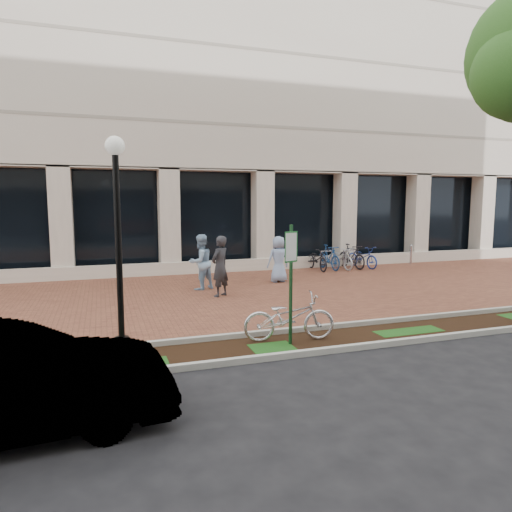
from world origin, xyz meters
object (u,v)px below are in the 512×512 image
object	(u,v)px
pedestrian_right	(278,259)
bike_rack_cluster	(340,258)
locked_bicycle	(289,317)
pedestrian_left	(220,266)
pedestrian_mid	(201,262)
parking_sign	(291,269)
lamppost	(118,233)
bollard	(411,254)

from	to	relation	value
pedestrian_right	bike_rack_cluster	bearing A→B (deg)	-153.36
locked_bicycle	pedestrian_right	world-z (taller)	pedestrian_right
pedestrian_left	pedestrian_mid	size ratio (longest dim) A/B	1.02
parking_sign	lamppost	world-z (taller)	lamppost
locked_bicycle	pedestrian_right	bearing A→B (deg)	-8.73
lamppost	pedestrian_mid	world-z (taller)	lamppost
locked_bicycle	pedestrian_left	bearing A→B (deg)	14.06
lamppost	bollard	distance (m)	15.88
pedestrian_mid	pedestrian_right	world-z (taller)	pedestrian_mid
parking_sign	bike_rack_cluster	size ratio (longest dim) A/B	0.82
pedestrian_left	pedestrian_right	xyz separation A→B (m)	(2.63, 1.77, -0.10)
locked_bicycle	lamppost	bearing A→B (deg)	94.51
pedestrian_mid	pedestrian_right	distance (m)	3.00
lamppost	pedestrian_left	world-z (taller)	lamppost
lamppost	pedestrian_mid	xyz separation A→B (m)	(2.78, 5.75, -1.42)
lamppost	pedestrian_right	size ratio (longest dim) A/B	2.46
parking_sign	pedestrian_mid	world-z (taller)	parking_sign
pedestrian_left	bike_rack_cluster	xyz separation A→B (m)	(6.35, 3.91, -0.44)
parking_sign	lamppost	size ratio (longest dim) A/B	0.60
lamppost	bollard	world-z (taller)	lamppost
bike_rack_cluster	pedestrian_right	bearing A→B (deg)	-155.28
lamppost	locked_bicycle	distance (m)	3.85
parking_sign	pedestrian_right	xyz separation A→B (m)	(2.45, 6.88, -0.73)
pedestrian_left	bike_rack_cluster	distance (m)	7.47
pedestrian_left	bike_rack_cluster	size ratio (longest dim) A/B	0.62
pedestrian_right	bollard	bearing A→B (deg)	-166.06
bike_rack_cluster	pedestrian_left	bearing A→B (deg)	-153.53
locked_bicycle	pedestrian_mid	bearing A→B (deg)	16.51
pedestrian_left	bike_rack_cluster	bearing A→B (deg)	174.17
pedestrian_mid	bike_rack_cluster	xyz separation A→B (m)	(6.69, 2.61, -0.42)
pedestrian_mid	pedestrian_right	size ratio (longest dim) A/B	1.10
parking_sign	pedestrian_mid	xyz separation A→B (m)	(-0.51, 6.40, -0.65)
pedestrian_left	pedestrian_right	distance (m)	3.17
parking_sign	bike_rack_cluster	bearing A→B (deg)	33.48
parking_sign	pedestrian_left	world-z (taller)	parking_sign
locked_bicycle	bollard	world-z (taller)	locked_bicycle
parking_sign	locked_bicycle	xyz separation A→B (m)	(0.08, 0.27, -1.06)
pedestrian_right	bollard	distance (m)	7.88
lamppost	bike_rack_cluster	xyz separation A→B (m)	(9.46, 8.36, -1.84)
pedestrian_mid	bike_rack_cluster	bearing A→B (deg)	173.57
pedestrian_left	bike_rack_cluster	world-z (taller)	pedestrian_left
pedestrian_mid	bike_rack_cluster	size ratio (longest dim) A/B	0.61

